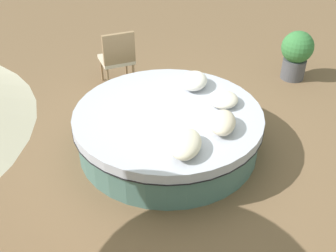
# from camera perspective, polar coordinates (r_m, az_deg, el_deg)

# --- Properties ---
(ground_plane) EXTENTS (16.00, 16.00, 0.00)m
(ground_plane) POSITION_cam_1_polar(r_m,az_deg,el_deg) (5.37, -0.00, -2.90)
(ground_plane) COLOR brown
(round_bed) EXTENTS (2.46, 2.46, 0.55)m
(round_bed) POSITION_cam_1_polar(r_m,az_deg,el_deg) (5.20, -0.00, -0.44)
(round_bed) COLOR #4C726B
(round_bed) RESTS_ON ground_plane
(throw_pillow_0) EXTENTS (0.55, 0.35, 0.19)m
(throw_pillow_0) POSITION_cam_1_polar(r_m,az_deg,el_deg) (4.34, 2.58, -2.59)
(throw_pillow_0) COLOR beige
(throw_pillow_0) RESTS_ON round_bed
(throw_pillow_1) EXTENTS (0.50, 0.30, 0.20)m
(throw_pillow_1) POSITION_cam_1_polar(r_m,az_deg,el_deg) (4.72, 7.94, 0.52)
(throw_pillow_1) COLOR beige
(throw_pillow_1) RESTS_ON round_bed
(throw_pillow_2) EXTENTS (0.43, 0.39, 0.14)m
(throw_pillow_2) POSITION_cam_1_polar(r_m,az_deg,el_deg) (5.23, 7.99, 3.87)
(throw_pillow_2) COLOR silver
(throw_pillow_2) RESTS_ON round_bed
(throw_pillow_3) EXTENTS (0.50, 0.37, 0.19)m
(throw_pillow_3) POSITION_cam_1_polar(r_m,az_deg,el_deg) (5.58, 3.78, 6.56)
(throw_pillow_3) COLOR white
(throw_pillow_3) RESTS_ON round_bed
(patio_chair) EXTENTS (0.71, 0.71, 0.98)m
(patio_chair) POSITION_cam_1_polar(r_m,az_deg,el_deg) (6.58, -7.31, 10.06)
(patio_chair) COLOR #997A56
(patio_chair) RESTS_ON ground_plane
(planter) EXTENTS (0.54, 0.54, 0.86)m
(planter) POSITION_cam_1_polar(r_m,az_deg,el_deg) (7.18, 18.09, 10.02)
(planter) COLOR #4C4C51
(planter) RESTS_ON ground_plane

